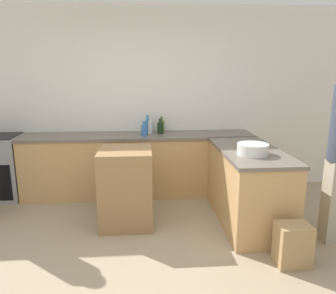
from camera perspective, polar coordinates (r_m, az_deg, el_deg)
The scene contains 12 objects.
ground_plane at distance 3.17m, azimuth -5.28°, elevation -20.88°, with size 14.00×14.00×0.00m, color tan.
wall_back at distance 4.94m, azimuth -5.27°, elevation 8.16°, with size 8.00×0.06×2.70m.
counter_back at distance 4.79m, azimuth -5.09°, elevation -3.02°, with size 3.28×0.61×0.89m.
counter_peninsula at distance 4.01m, azimuth 13.74°, elevation -6.56°, with size 0.69×1.47×0.89m.
island_table at distance 3.88m, azimuth -7.31°, elevation -6.92°, with size 0.60×0.63×0.90m.
mixing_bowl at distance 3.64m, azimuth 14.54°, elevation -0.36°, with size 0.33×0.33×0.12m.
water_bottle_blue at distance 4.55m, azimuth -4.18°, elevation 2.95°, with size 0.08×0.08×0.20m.
vinegar_bottle_clear at distance 4.73m, azimuth -3.09°, elevation 3.61°, with size 0.07×0.07×0.26m.
wine_bottle_dark at distance 4.71m, azimuth -1.35°, elevation 3.37°, with size 0.09×0.09×0.22m.
dish_soap_bottle at distance 4.82m, azimuth -3.57°, elevation 3.75°, with size 0.07×0.07×0.25m.
olive_oil_bottle at distance 4.84m, azimuth -1.13°, elevation 3.70°, with size 0.08×0.08×0.23m.
paper_bag at distance 3.37m, azimuth 20.89°, elevation -15.61°, with size 0.30×0.24×0.40m.
Camera 1 is at (0.07, -2.63, 1.77)m, focal length 35.00 mm.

